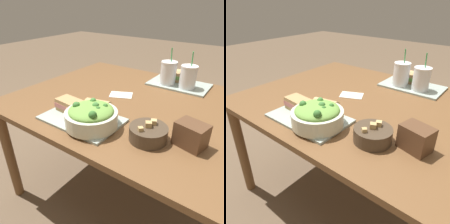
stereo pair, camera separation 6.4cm
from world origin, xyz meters
The scene contains 14 objects.
ground_plane centered at (0.00, 0.00, 0.00)m, with size 12.00×12.00×0.00m, color brown.
dining_table centered at (0.00, 0.00, 0.64)m, with size 1.43×1.09×0.71m.
tray_near centered at (-0.12, -0.35, 0.72)m, with size 0.39×0.25×0.01m.
tray_far centered at (0.10, 0.39, 0.72)m, with size 0.39×0.25×0.01m.
salad_bowl centered at (-0.04, -0.37, 0.77)m, with size 0.24×0.24×0.11m.
soup_bowl centered at (0.22, -0.31, 0.75)m, with size 0.16×0.16×0.08m.
sandwich_near centered at (-0.22, -0.33, 0.76)m, with size 0.15×0.09×0.06m.
baguette_near centered at (-0.08, -0.26, 0.76)m, with size 0.14×0.10×0.07m.
sandwich_far centered at (0.03, 0.42, 0.76)m, with size 0.15×0.11×0.06m.
baguette_far centered at (0.09, 0.47, 0.76)m, with size 0.11×0.08×0.07m.
drink_cup_dark centered at (0.03, 0.34, 0.80)m, with size 0.10×0.10×0.24m.
drink_cup_red centered at (0.16, 0.34, 0.79)m, with size 0.10×0.10×0.23m.
chip_bag centered at (0.37, -0.25, 0.76)m, with size 0.13×0.11×0.10m.
napkin_folded centered at (-0.13, 0.02, 0.71)m, with size 0.16×0.14×0.00m.
Camera 1 is at (0.54, -1.01, 1.24)m, focal length 35.00 mm.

